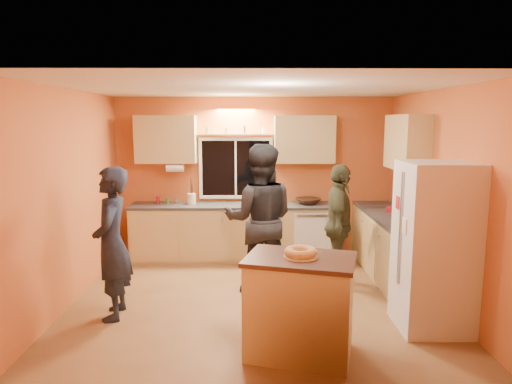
{
  "coord_description": "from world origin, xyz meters",
  "views": [
    {
      "loc": [
        -0.05,
        -5.45,
        2.22
      ],
      "look_at": [
        0.01,
        0.4,
        1.3
      ],
      "focal_mm": 32.0,
      "sensor_mm": 36.0,
      "label": 1
    }
  ],
  "objects_px": {
    "person_center": "(260,220)",
    "person_right": "(339,224)",
    "person_left": "(112,243)",
    "island": "(300,306)",
    "refrigerator": "(434,247)"
  },
  "relations": [
    {
      "from": "person_center",
      "to": "refrigerator",
      "type": "bearing_deg",
      "value": 153.2
    },
    {
      "from": "refrigerator",
      "to": "island",
      "type": "height_order",
      "value": "refrigerator"
    },
    {
      "from": "refrigerator",
      "to": "island",
      "type": "bearing_deg",
      "value": -159.12
    },
    {
      "from": "person_left",
      "to": "island",
      "type": "bearing_deg",
      "value": 59.69
    },
    {
      "from": "person_center",
      "to": "person_right",
      "type": "distance_m",
      "value": 1.15
    },
    {
      "from": "refrigerator",
      "to": "person_center",
      "type": "height_order",
      "value": "person_center"
    },
    {
      "from": "refrigerator",
      "to": "person_left",
      "type": "xyz_separation_m",
      "value": [
        -3.5,
        0.32,
        -0.04
      ]
    },
    {
      "from": "refrigerator",
      "to": "person_left",
      "type": "height_order",
      "value": "refrigerator"
    },
    {
      "from": "island",
      "to": "person_center",
      "type": "xyz_separation_m",
      "value": [
        -0.35,
        1.62,
        0.48
      ]
    },
    {
      "from": "refrigerator",
      "to": "island",
      "type": "distance_m",
      "value": 1.64
    },
    {
      "from": "person_left",
      "to": "person_right",
      "type": "relative_size",
      "value": 1.05
    },
    {
      "from": "person_right",
      "to": "island",
      "type": "bearing_deg",
      "value": 169.79
    },
    {
      "from": "person_center",
      "to": "person_right",
      "type": "relative_size",
      "value": 1.18
    },
    {
      "from": "island",
      "to": "person_left",
      "type": "relative_size",
      "value": 0.67
    },
    {
      "from": "person_center",
      "to": "island",
      "type": "bearing_deg",
      "value": 105.32
    }
  ]
}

